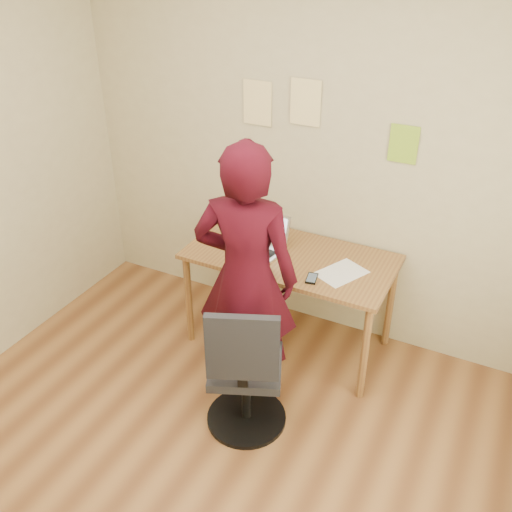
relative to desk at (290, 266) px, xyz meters
The scene contains 10 objects.
room 1.55m from the desk, 91.33° to the right, with size 3.58×3.58×2.78m.
desk is the anchor object (origin of this frame).
laptop 0.26m from the desk, behind, with size 0.37×0.34×0.24m.
paper_sheet 0.40m from the desk, ahead, with size 0.22×0.31×0.00m, color white.
phone 0.33m from the desk, 41.41° to the right, with size 0.09×0.14×0.01m.
wall_note_left 1.12m from the desk, 140.33° to the left, with size 0.21×0.00×0.30m, color #FFE598.
wall_note_mid 1.09m from the desk, 103.32° to the left, with size 0.21×0.00×0.30m, color #FFE598.
wall_note_right 1.09m from the desk, 31.83° to the left, with size 0.18×0.00×0.24m, color #91C32C.
office_chair 0.91m from the desk, 83.06° to the right, with size 0.55×0.56×0.95m.
person 0.59m from the desk, 94.96° to the right, with size 0.63×0.41×1.72m, color #360710.
Camera 1 is at (1.31, -1.68, 2.71)m, focal length 40.00 mm.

